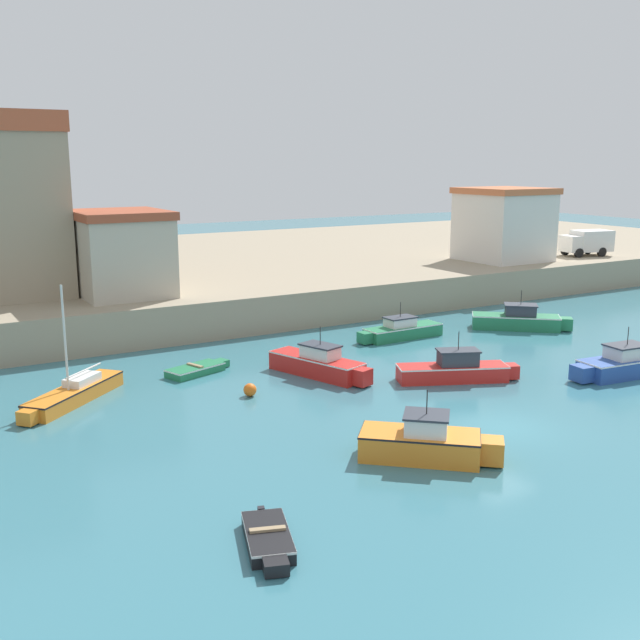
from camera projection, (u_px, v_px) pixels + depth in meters
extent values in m
plane|color=teal|center=(499.00, 427.00, 30.16)|extent=(200.00, 200.00, 0.00)
cube|color=gray|center=(168.00, 273.00, 63.12)|extent=(120.00, 40.00, 2.37)
cube|color=#237A4C|center=(195.00, 370.00, 37.61)|extent=(3.18, 2.14, 0.42)
cube|color=#237A4C|center=(221.00, 363.00, 38.91)|extent=(0.77, 0.85, 0.35)
cube|color=white|center=(195.00, 367.00, 37.58)|extent=(3.21, 2.17, 0.07)
cube|color=#997F5B|center=(195.00, 365.00, 37.56)|extent=(0.54, 1.09, 0.08)
cube|color=red|center=(452.00, 373.00, 36.43)|extent=(5.42, 3.47, 0.79)
cube|color=red|center=(511.00, 371.00, 36.76)|extent=(0.90, 0.97, 0.67)
cube|color=white|center=(452.00, 366.00, 36.36)|extent=(5.47, 3.50, 0.07)
cube|color=#333842|center=(458.00, 358.00, 36.31)|extent=(2.13, 1.73, 0.69)
cube|color=#2D333D|center=(458.00, 350.00, 36.23)|extent=(2.30, 1.86, 0.08)
cylinder|color=black|center=(459.00, 341.00, 36.12)|extent=(0.04, 0.04, 0.90)
cube|color=black|center=(268.00, 537.00, 20.93)|extent=(1.98, 2.86, 0.41)
cube|color=black|center=(276.00, 567.00, 19.43)|extent=(0.80, 0.72, 0.35)
cube|color=white|center=(268.00, 532.00, 20.90)|extent=(2.00, 2.89, 0.07)
cube|color=#997F5B|center=(268.00, 529.00, 20.88)|extent=(1.03, 0.52, 0.08)
cube|color=black|center=(261.00, 513.00, 22.29)|extent=(0.25, 0.25, 0.36)
cube|color=#237A4C|center=(403.00, 332.00, 45.19)|extent=(5.02, 1.56, 0.75)
cube|color=#237A4C|center=(365.00, 338.00, 43.74)|extent=(0.67, 0.82, 0.64)
cube|color=white|center=(403.00, 327.00, 45.12)|extent=(5.07, 1.58, 0.07)
cube|color=silver|center=(400.00, 322.00, 44.93)|extent=(1.77, 1.13, 0.52)
cube|color=#2D333D|center=(400.00, 317.00, 44.87)|extent=(1.92, 1.21, 0.08)
cylinder|color=black|center=(400.00, 309.00, 44.77)|extent=(0.04, 0.04, 0.90)
cube|color=#284C9E|center=(629.00, 366.00, 37.44)|extent=(5.62, 2.27, 0.90)
cube|color=#284C9E|center=(582.00, 373.00, 36.17)|extent=(0.87, 1.02, 0.77)
cube|color=white|center=(630.00, 358.00, 37.36)|extent=(5.67, 2.30, 0.07)
cube|color=silver|center=(627.00, 352.00, 37.17)|extent=(2.04, 1.48, 0.62)
cube|color=#2D333D|center=(627.00, 345.00, 37.10)|extent=(2.21, 1.58, 0.08)
cylinder|color=black|center=(628.00, 336.00, 37.00)|extent=(0.04, 0.04, 0.90)
cube|color=orange|center=(420.00, 445.00, 26.91)|extent=(4.38, 4.19, 0.98)
cube|color=orange|center=(492.00, 451.00, 26.44)|extent=(1.28, 1.30, 0.83)
cube|color=black|center=(420.00, 434.00, 26.82)|extent=(4.43, 4.23, 0.07)
cube|color=silver|center=(426.00, 424.00, 26.70)|extent=(2.02, 2.01, 0.65)
cube|color=#2D333D|center=(427.00, 415.00, 26.63)|extent=(2.18, 2.16, 0.08)
cylinder|color=black|center=(427.00, 402.00, 26.53)|extent=(0.04, 0.04, 0.90)
cube|color=orange|center=(75.00, 394.00, 33.31)|extent=(5.19, 4.88, 0.68)
cube|color=orange|center=(28.00, 417.00, 30.31)|extent=(0.90, 0.91, 0.57)
cube|color=black|center=(75.00, 388.00, 33.25)|extent=(5.24, 4.93, 0.07)
cylinder|color=silver|center=(65.00, 338.00, 32.34)|extent=(0.10, 0.10, 4.67)
cylinder|color=silver|center=(83.00, 371.00, 33.81)|extent=(2.00, 1.83, 0.08)
cube|color=silver|center=(82.00, 379.00, 33.75)|extent=(1.90, 1.84, 0.36)
cube|color=#237A4C|center=(516.00, 322.00, 47.67)|extent=(5.18, 4.79, 0.90)
cube|color=#237A4C|center=(566.00, 324.00, 47.14)|extent=(1.19, 1.21, 0.76)
cube|color=white|center=(516.00, 316.00, 47.58)|extent=(5.24, 4.84, 0.07)
cube|color=#333842|center=(521.00, 310.00, 47.46)|extent=(2.26, 2.19, 0.63)
cube|color=#2D333D|center=(521.00, 305.00, 47.38)|extent=(2.44, 2.36, 0.08)
cylinder|color=black|center=(521.00, 297.00, 47.28)|extent=(0.04, 0.04, 0.90)
cube|color=red|center=(316.00, 366.00, 37.40)|extent=(3.02, 5.43, 0.94)
cube|color=red|center=(363.00, 377.00, 35.50)|extent=(0.98, 0.88, 0.80)
cube|color=white|center=(316.00, 358.00, 37.31)|extent=(3.05, 5.48, 0.07)
cube|color=silver|center=(320.00, 352.00, 37.07)|extent=(1.62, 2.08, 0.60)
cube|color=#2D333D|center=(320.00, 345.00, 37.00)|extent=(1.74, 2.25, 0.08)
cylinder|color=black|center=(320.00, 336.00, 36.90)|extent=(0.04, 0.04, 0.90)
sphere|color=orange|center=(250.00, 390.00, 34.07)|extent=(0.60, 0.60, 0.60)
cube|color=#BCB29E|center=(122.00, 257.00, 45.92)|extent=(5.16, 6.03, 4.69)
cube|color=#9E472D|center=(119.00, 215.00, 45.37)|extent=(5.42, 6.33, 0.50)
cube|color=silver|center=(504.00, 227.00, 61.94)|extent=(6.11, 6.14, 5.47)
cube|color=#C1663D|center=(505.00, 191.00, 61.32)|extent=(6.42, 6.45, 0.50)
cube|color=silver|center=(592.00, 241.00, 65.25)|extent=(3.58, 2.75, 1.80)
cube|color=silver|center=(571.00, 244.00, 64.67)|extent=(1.70, 2.24, 1.40)
cube|color=#334756|center=(567.00, 242.00, 64.49)|extent=(0.51, 1.78, 0.70)
cylinder|color=black|center=(579.00, 253.00, 63.96)|extent=(0.84, 0.45, 0.80)
cylinder|color=black|center=(565.00, 250.00, 65.73)|extent=(0.84, 0.45, 0.80)
cylinder|color=black|center=(602.00, 252.00, 64.67)|extent=(0.84, 0.45, 0.80)
cylinder|color=black|center=(588.00, 250.00, 66.44)|extent=(0.84, 0.45, 0.80)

